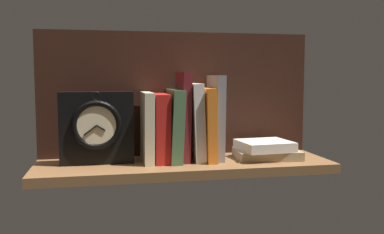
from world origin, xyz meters
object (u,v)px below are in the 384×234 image
object	(u,v)px
book_red_requiem	(160,128)
book_orange_pandolfini	(206,124)
book_white_catcher	(195,122)
book_stack_side	(266,150)
book_green_romantic	(174,125)
framed_clock	(97,127)
book_gray_chess	(215,117)
book_cream_twain	(147,127)
book_maroon_dawkins	(185,116)

from	to	relation	value
book_red_requiem	book_orange_pandolfini	world-z (taller)	book_orange_pandolfini
book_white_catcher	book_stack_side	distance (cm)	21.80
book_green_romantic	framed_clock	xyz separation A→B (cm)	(-20.82, -0.68, -0.03)
framed_clock	book_stack_side	xyz separation A→B (cm)	(46.69, -2.41, -7.35)
book_gray_chess	book_orange_pandolfini	bearing A→B (deg)	180.00
book_stack_side	book_green_romantic	bearing A→B (deg)	173.19
book_cream_twain	book_maroon_dawkins	distance (cm)	10.76
book_cream_twain	book_gray_chess	bearing A→B (deg)	0.00
book_red_requiem	book_stack_side	bearing A→B (deg)	-5.93
book_maroon_dawkins	book_orange_pandolfini	world-z (taller)	book_maroon_dawkins
book_cream_twain	book_white_catcher	bearing A→B (deg)	0.00
book_cream_twain	book_red_requiem	bearing A→B (deg)	0.00
book_maroon_dawkins	book_cream_twain	bearing A→B (deg)	180.00
book_orange_pandolfini	book_white_catcher	bearing A→B (deg)	180.00
book_cream_twain	framed_clock	xyz separation A→B (cm)	(-13.41, -0.68, 0.31)
book_maroon_dawkins	framed_clock	bearing A→B (deg)	-178.37
book_red_requiem	book_maroon_dawkins	bearing A→B (deg)	0.00
book_green_romantic	book_maroon_dawkins	distance (cm)	3.82
book_white_catcher	book_gray_chess	world-z (taller)	book_gray_chess
book_green_romantic	book_white_catcher	bearing A→B (deg)	0.00
book_white_catcher	book_gray_chess	bearing A→B (deg)	0.00
book_green_romantic	book_maroon_dawkins	bearing A→B (deg)	0.00
book_maroon_dawkins	book_stack_side	xyz separation A→B (cm)	(22.86, -3.09, -9.73)
book_cream_twain	book_green_romantic	world-z (taller)	book_green_romantic
book_gray_chess	book_white_catcher	bearing A→B (deg)	180.00
book_cream_twain	book_red_requiem	world-z (taller)	book_cream_twain
book_red_requiem	book_green_romantic	distance (cm)	3.88
book_green_romantic	book_stack_side	xyz separation A→B (cm)	(25.88, -3.09, -7.38)
book_orange_pandolfini	framed_clock	size ratio (longest dim) A/B	1.04
book_green_romantic	book_gray_chess	world-z (taller)	book_gray_chess
book_red_requiem	book_cream_twain	bearing A→B (deg)	180.00
book_cream_twain	framed_clock	world-z (taller)	framed_clock
book_red_requiem	book_green_romantic	bearing A→B (deg)	0.00
book_green_romantic	book_gray_chess	bearing A→B (deg)	0.00
book_orange_pandolfini	book_green_romantic	bearing A→B (deg)	180.00
framed_clock	book_stack_side	size ratio (longest dim) A/B	1.03
book_red_requiem	book_gray_chess	bearing A→B (deg)	0.00
book_white_catcher	framed_clock	bearing A→B (deg)	-178.55
book_maroon_dawkins	book_white_catcher	distance (cm)	3.28
book_orange_pandolfini	framed_clock	bearing A→B (deg)	-178.70
book_orange_pandolfini	book_gray_chess	world-z (taller)	book_gray_chess
book_orange_pandolfini	book_gray_chess	distance (cm)	3.31
book_orange_pandolfini	book_gray_chess	size ratio (longest dim) A/B	0.85
book_cream_twain	framed_clock	size ratio (longest dim) A/B	0.98
book_white_catcher	book_stack_side	bearing A→B (deg)	-8.80
book_cream_twain	book_white_catcher	xyz separation A→B (cm)	(13.32, 0.00, 1.16)
book_gray_chess	framed_clock	bearing A→B (deg)	-178.81
book_cream_twain	book_white_catcher	size ratio (longest dim) A/B	0.89
book_cream_twain	book_orange_pandolfini	world-z (taller)	book_orange_pandolfini
book_cream_twain	book_maroon_dawkins	bearing A→B (deg)	0.00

